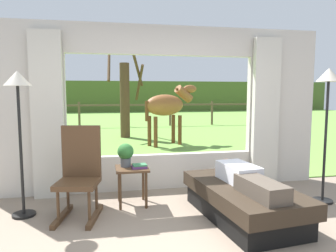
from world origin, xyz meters
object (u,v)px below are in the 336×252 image
Objects in this scene: book_stack at (139,166)px; horse at (167,106)px; rocking_chair at (80,173)px; potted_plant at (126,153)px; reclining_person at (245,178)px; pasture_tree at (125,97)px; recliner_sofa at (243,201)px; floor_lamp_right at (328,95)px; side_table at (132,174)px; floor_lamp_left at (18,100)px.

horse reaches higher than book_stack.
rocking_chair is at bearing -47.01° from horse.
potted_plant is at bearing 146.32° from book_stack.
pasture_tree is at bearing 90.97° from reclining_person.
horse is (0.11, 5.37, 0.94)m from recliner_sofa.
pasture_tree reaches higher than recliner_sofa.
horse is at bearing 74.58° from book_stack.
floor_lamp_right is at bearing 8.73° from rocking_chair.
potted_plant is at bearing -42.07° from horse.
reclining_person is 0.50× the size of pasture_tree.
horse is at bearing 78.51° from rocking_chair.
pasture_tree is (-2.31, 6.85, -0.14)m from floor_lamp_right.
recliner_sofa is 1.60× the size of rocking_chair.
floor_lamp_left is (-1.36, -0.13, 1.02)m from side_table.
floor_lamp_right is (3.29, -0.14, 0.95)m from rocking_chair.
reclining_person is 7.33m from pasture_tree.
pasture_tree is at bearing 86.46° from potted_plant.
recliner_sofa is 2.97m from floor_lamp_left.
reclining_person is 7.00× the size of book_stack.
side_table is 0.16m from book_stack.
book_stack is (0.10, -0.06, 0.12)m from side_table.
pasture_tree is (0.22, 6.50, 0.82)m from book_stack.
book_stack is at bearing -39.69° from horse.
rocking_chair is at bearing -10.74° from floor_lamp_left.
side_table is (-1.28, 0.73, 0.21)m from recliner_sofa.
recliner_sofa is 1.25× the size of reclining_person.
floor_lamp_left is at bearing 160.51° from recliner_sofa.
reclining_person is (0.00, -0.05, 0.30)m from recliner_sofa.
reclining_person is 1.50m from side_table.
potted_plant is at bearing 143.17° from recliner_sofa.
rocking_chair is at bearing 177.48° from floor_lamp_right.
horse reaches higher than potted_plant.
floor_lamp_left is 1.01× the size of horse.
floor_lamp_right is at bearing 8.90° from reclining_person.
book_stack is 6.55m from pasture_tree.
pasture_tree is at bearing 92.94° from rocking_chair.
floor_lamp_right is at bearing -7.84° from book_stack.
rocking_chair is 0.63× the size of floor_lamp_left.
reclining_person is at bearing -82.39° from pasture_tree.
potted_plant is 0.18× the size of floor_lamp_left.
book_stack is at bearing 172.16° from floor_lamp_right.
potted_plant is (-1.36, 0.84, 0.18)m from reclining_person.
side_table is at bearing 143.63° from recliner_sofa.
book_stack is 0.07× the size of pasture_tree.
rocking_chair reaches higher than potted_plant.
potted_plant is 0.17× the size of floor_lamp_right.
potted_plant is 1.56× the size of book_stack.
horse is 0.62× the size of pasture_tree.
side_table is 0.29m from potted_plant.
floor_lamp_left is at bearing 176.02° from floor_lamp_right.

